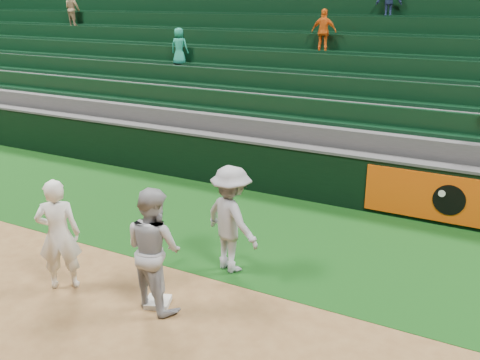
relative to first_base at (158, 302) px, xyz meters
The scene contains 8 objects.
ground 0.18m from the first_base, 64.54° to the left, with size 70.00×70.00×0.00m, color brown.
foul_grass 3.16m from the first_base, 88.65° to the left, with size 36.00×4.20×0.01m, color #0D350E.
first_base is the anchor object (origin of this frame).
first_baseman 1.92m from the first_base, behind, with size 0.67×0.44×1.85m, color white.
baserunner 0.91m from the first_base, 116.50° to the right, with size 0.93×0.72×1.91m, color #999CA3.
base_coach 1.82m from the first_base, 73.34° to the left, with size 1.20×0.69×1.86m, color #92949E.
field_wall 5.39m from the first_base, 88.93° to the left, with size 36.00×0.45×1.25m.
stadium_seating 9.28m from the first_base, 89.55° to the left, with size 36.00×5.95×5.01m.
Camera 1 is at (4.40, -5.87, 4.49)m, focal length 40.00 mm.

